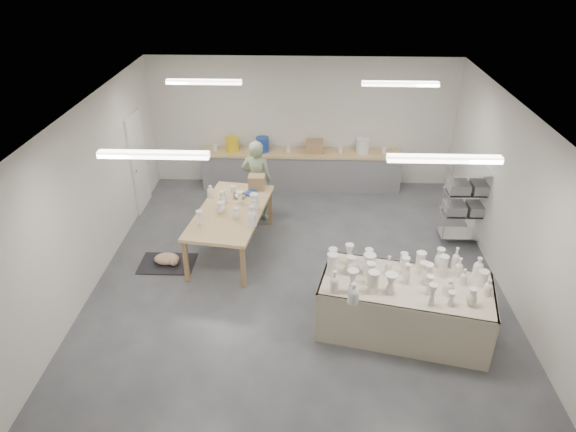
{
  "coord_description": "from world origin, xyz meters",
  "views": [
    {
      "loc": [
        0.1,
        -7.39,
        5.4
      ],
      "look_at": [
        -0.19,
        0.37,
        1.05
      ],
      "focal_mm": 32.0,
      "sensor_mm": 36.0,
      "label": 1
    }
  ],
  "objects_px": {
    "drying_table": "(403,305)",
    "work_table": "(234,208)",
    "potter": "(257,180)",
    "red_stool": "(259,198)"
  },
  "relations": [
    {
      "from": "red_stool",
      "to": "drying_table",
      "type": "bearing_deg",
      "value": -56.03
    },
    {
      "from": "work_table",
      "to": "potter",
      "type": "relative_size",
      "value": 1.41
    },
    {
      "from": "drying_table",
      "to": "red_stool",
      "type": "distance_m",
      "value": 4.48
    },
    {
      "from": "drying_table",
      "to": "potter",
      "type": "xyz_separation_m",
      "value": [
        -2.5,
        3.44,
        0.4
      ]
    },
    {
      "from": "work_table",
      "to": "red_stool",
      "type": "distance_m",
      "value": 1.6
    },
    {
      "from": "work_table",
      "to": "potter",
      "type": "xyz_separation_m",
      "value": [
        0.31,
        1.21,
        0.01
      ]
    },
    {
      "from": "drying_table",
      "to": "work_table",
      "type": "xyz_separation_m",
      "value": [
        -2.81,
        2.23,
        0.38
      ]
    },
    {
      "from": "drying_table",
      "to": "red_stool",
      "type": "relative_size",
      "value": 6.5
    },
    {
      "from": "potter",
      "to": "red_stool",
      "type": "xyz_separation_m",
      "value": [
        0.0,
        0.27,
        -0.55
      ]
    },
    {
      "from": "potter",
      "to": "red_stool",
      "type": "height_order",
      "value": "potter"
    }
  ]
}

